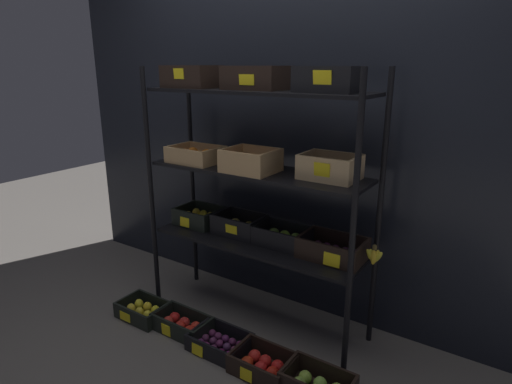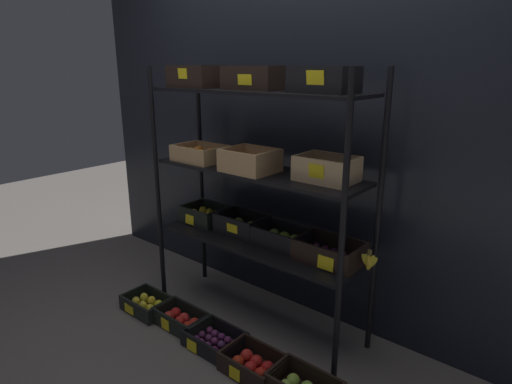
# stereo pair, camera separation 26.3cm
# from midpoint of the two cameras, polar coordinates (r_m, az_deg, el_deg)

# --- Properties ---
(ground_plane) EXTENTS (10.00, 10.00, 0.00)m
(ground_plane) POSITION_cam_midpoint_polar(r_m,az_deg,el_deg) (3.01, -2.61, -16.67)
(ground_plane) COLOR #605B56
(storefront_wall) EXTENTS (3.82, 0.12, 2.40)m
(storefront_wall) POSITION_cam_midpoint_polar(r_m,az_deg,el_deg) (2.89, 1.87, 7.58)
(storefront_wall) COLOR black
(storefront_wall) RESTS_ON ground_plane
(display_rack) EXTENTS (1.53, 0.44, 1.65)m
(display_rack) POSITION_cam_midpoint_polar(r_m,az_deg,el_deg) (2.60, -2.74, 2.73)
(display_rack) COLOR black
(display_rack) RESTS_ON ground_plane
(crate_ground_lemon) EXTENTS (0.33, 0.24, 0.11)m
(crate_ground_lemon) POSITION_cam_midpoint_polar(r_m,az_deg,el_deg) (3.14, -17.24, -14.98)
(crate_ground_lemon) COLOR black
(crate_ground_lemon) RESTS_ON ground_plane
(crate_ground_apple_red) EXTENTS (0.38, 0.21, 0.11)m
(crate_ground_apple_red) POSITION_cam_midpoint_polar(r_m,az_deg,el_deg) (2.94, -12.50, -16.99)
(crate_ground_apple_red) COLOR black
(crate_ground_apple_red) RESTS_ON ground_plane
(crate_ground_plum) EXTENTS (0.35, 0.26, 0.10)m
(crate_ground_plum) POSITION_cam_midpoint_polar(r_m,az_deg,el_deg) (2.75, -7.77, -19.52)
(crate_ground_plum) COLOR black
(crate_ground_plum) RESTS_ON ground_plane
(crate_ground_right_apple_red) EXTENTS (0.34, 0.25, 0.12)m
(crate_ground_right_apple_red) POSITION_cam_midpoint_polar(r_m,az_deg,el_deg) (2.56, -2.24, -22.16)
(crate_ground_right_apple_red) COLOR black
(crate_ground_right_apple_red) RESTS_ON ground_plane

